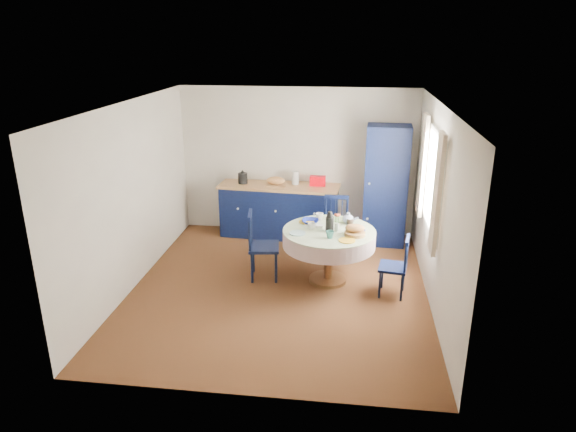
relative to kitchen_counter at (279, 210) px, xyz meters
name	(u,v)px	position (x,y,z in m)	size (l,w,h in m)	color
floor	(279,288)	(0.28, -1.96, -0.47)	(4.50, 4.50, 0.00)	black
ceiling	(278,105)	(0.28, -1.96, 2.03)	(4.50, 4.50, 0.00)	white
wall_back	(297,162)	(0.28, 0.29, 0.78)	(4.00, 0.02, 2.50)	beige
wall_left	(132,196)	(-1.72, -1.96, 0.78)	(0.02, 4.50, 2.50)	beige
wall_right	(437,208)	(2.28, -1.96, 0.78)	(0.02, 4.50, 2.50)	beige
window	(432,181)	(2.23, -1.66, 1.06)	(0.10, 1.74, 1.45)	white
kitchen_counter	(279,210)	(0.00, 0.00, 0.00)	(2.07, 0.77, 1.15)	black
pantry_cabinet	(386,186)	(1.76, -0.11, 0.52)	(0.71, 0.53, 1.97)	black
dining_table	(330,238)	(0.94, -1.66, 0.18)	(1.28, 1.28, 1.05)	brown
chair_left	(261,245)	(-0.02, -1.66, 0.03)	(0.48, 0.49, 0.98)	black
chair_far	(335,226)	(0.98, -0.71, 0.01)	(0.43, 0.41, 0.94)	black
chair_right	(396,266)	(1.83, -1.95, -0.04)	(0.41, 0.43, 0.84)	black
mug_a	(312,226)	(0.69, -1.65, 0.35)	(0.11, 0.11, 0.09)	silver
mug_b	(330,235)	(0.95, -1.95, 0.36)	(0.11, 0.11, 0.10)	#347770
mug_c	(350,221)	(1.21, -1.39, 0.35)	(0.11, 0.11, 0.09)	black
mug_d	(320,217)	(0.77, -1.27, 0.36)	(0.11, 0.11, 0.10)	silver
cobalt_bowl	(310,221)	(0.65, -1.43, 0.33)	(0.24, 0.24, 0.06)	navy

